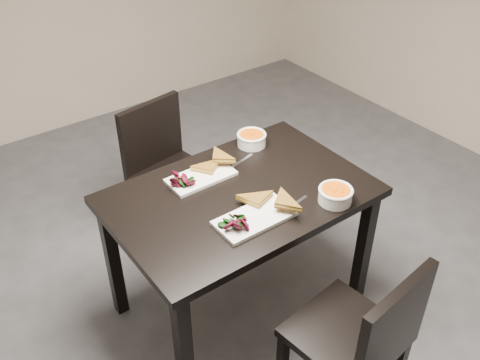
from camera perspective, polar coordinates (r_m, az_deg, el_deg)
The scene contains 14 objects.
ground at distance 2.92m, azimuth -1.20°, elevation -14.70°, with size 5.00×5.00×0.00m, color #47474C.
table at distance 2.56m, azimuth 0.00°, elevation -3.08°, with size 1.20×0.80×0.75m.
chair_near at distance 2.29m, azimuth 12.92°, elevation -15.89°, with size 0.47×0.47×0.85m.
chair_far at distance 3.19m, azimuth -7.92°, elevation 1.61°, with size 0.48×0.48×0.85m.
plate_near at distance 2.34m, azimuth 1.58°, elevation -4.07°, with size 0.35×0.18×0.02m, color white.
sandwich_near at distance 2.35m, azimuth 2.63°, elevation -2.58°, with size 0.18×0.13×0.06m, color olive, non-canonical shape.
salad_near at distance 2.27m, azimuth -0.41°, elevation -4.37°, with size 0.11×0.10×0.05m, color black, non-canonical shape.
soup_bowl_near at distance 2.46m, azimuth 10.10°, elevation -1.50°, with size 0.16×0.16×0.07m.
cutlery_near at distance 2.43m, azimuth 5.78°, elevation -2.63°, with size 0.18×0.02×0.00m, color silver.
plate_far at distance 2.59m, azimuth -4.15°, elevation 0.33°, with size 0.33×0.16×0.02m, color white.
sandwich_far at distance 2.59m, azimuth -2.80°, elevation 1.29°, with size 0.16×0.12×0.05m, color olive, non-canonical shape.
salad_far at distance 2.53m, azimuth -6.08°, elevation 0.12°, with size 0.10×0.09×0.04m, color black, non-canonical shape.
soup_bowl_far at distance 2.82m, azimuth 1.23°, elevation 4.43°, with size 0.16×0.16×0.07m.
cutlery_far at distance 2.70m, azimuth 0.08°, elevation 1.97°, with size 0.18×0.02×0.00m, color silver.
Camera 1 is at (-1.06, -1.55, 2.24)m, focal length 40.21 mm.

